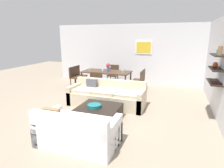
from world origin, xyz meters
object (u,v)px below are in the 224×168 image
Objects in this scene: decorative_bowl at (94,106)px; centerpiece_vase at (108,67)px; dining_chair_foot at (98,82)px; wine_glass_right_far at (124,69)px; dining_table at (106,73)px; wine_glass_left_near at (89,68)px; dining_chair_right_far at (141,78)px; dining_chair_right_near at (138,81)px; dining_chair_left_far at (79,74)px; loveseat_white at (77,131)px; dining_chair_left_near at (74,76)px; wine_glass_head at (110,67)px; wine_glass_right_near at (122,70)px; coffee_table at (98,114)px; sofa_beige at (107,96)px; wine_glass_foot at (103,70)px; dining_chair_head at (113,73)px.

centerpiece_vase is at bearing 104.31° from decorative_bowl.
wine_glass_right_far is at bearing 54.26° from dining_chair_foot.
wine_glass_left_near reaches higher than dining_table.
dining_chair_right_near is at bearing -90.00° from dining_chair_right_far.
dining_chair_left_far is at bearing 171.26° from dining_table.
loveseat_white is 1.82× the size of dining_chair_left_far.
dining_chair_right_far is (2.80, 0.43, 0.00)m from dining_chair_left_near.
dining_chair_right_near is 2.80m from dining_chair_left_near.
wine_glass_head reaches higher than wine_glass_left_near.
dining_chair_right_far is at bearing 8.13° from wine_glass_right_far.
dining_chair_foot is at bearing -125.74° from wine_glass_right_far.
wine_glass_right_near is at bearing -8.93° from dining_chair_left_far.
wine_glass_right_near is at bearing -90.00° from wine_glass_right_far.
loveseat_white is 5.03m from dining_chair_left_far.
coffee_table is at bearing -50.08° from dining_chair_left_near.
sofa_beige is 2.32m from wine_glass_left_near.
wine_glass_foot is at bearing -90.00° from wine_glass_head.
sofa_beige is at bearing -90.05° from wine_glass_right_far.
centerpiece_vase reaches higher than wine_glass_left_near.
dining_chair_head is (-0.93, 3.89, 0.31)m from coffee_table.
dining_chair_foot is at bearing 111.35° from decorative_bowl.
dining_table is 2.26× the size of dining_chair_foot.
coffee_table is 7.00× the size of wine_glass_left_near.
wine_glass_foot is (1.40, -0.20, 0.37)m from dining_chair_left_near.
dining_chair_left_far is at bearing -154.43° from dining_chair_head.
coffee_table is 3.65m from dining_chair_left_near.
dining_chair_left_far is 5.85× the size of wine_glass_left_near.
loveseat_white is at bearing -75.34° from wine_glass_foot.
dining_chair_right_far is 2.59× the size of centerpiece_vase.
coffee_table is 0.53× the size of dining_table.
dining_chair_left_far is (-2.26, 3.29, 0.08)m from decorative_bowl.
dining_chair_foot is (-0.99, 3.32, 0.21)m from loveseat_white.
wine_glass_right_far is at bearing 92.42° from decorative_bowl.
dining_chair_right_near is (2.80, -0.43, 0.00)m from dining_chair_left_far.
centerpiece_vase is (0.07, -0.41, 0.07)m from wine_glass_head.
centerpiece_vase is (-0.92, 4.21, 0.65)m from loveseat_white.
wine_glass_head is at bearing 107.67° from sofa_beige.
decorative_bowl is 4.05m from dining_chair_head.
wine_glass_left_near is at bearing 177.39° from dining_chair_right_near.
wine_glass_right_far is at bearing 93.55° from loveseat_white.
wine_glass_right_near reaches higher than coffee_table.
wine_glass_left_near is at bearing 157.45° from wine_glass_foot.
dining_chair_left_near is 1.58m from wine_glass_head.
centerpiece_vase is at bearing 80.61° from wine_glass_foot.
dining_chair_left_far reaches higher than loveseat_white.
wine_glass_right_far reaches higher than dining_chair_right_near.
dining_chair_right_far is 2.18m from wine_glass_left_near.
dining_chair_foot reaches higher than dining_table.
dining_chair_foot is at bearing -38.17° from dining_chair_left_far.
coffee_table is 6.42× the size of wine_glass_right_far.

